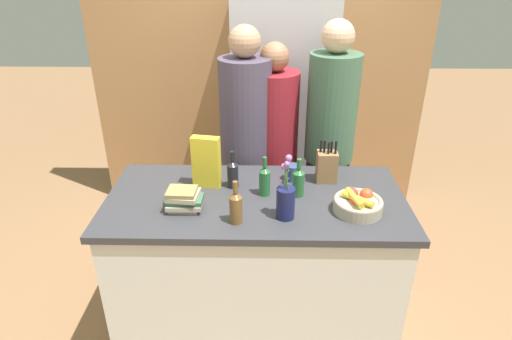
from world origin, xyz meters
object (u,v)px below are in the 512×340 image
refrigerator (281,115)px  person_in_blue (273,146)px  bottle_vinegar (298,181)px  person_in_red_tee (330,137)px  knife_block (327,166)px  book_stack (184,199)px  flower_vase (286,200)px  person_at_sink (246,140)px  bottle_oil (265,180)px  bottle_wine (236,206)px  cereal_box (206,162)px  fruit_bowl (358,203)px  coffee_mug (292,173)px  bottle_water (233,173)px

refrigerator → person_in_blue: size_ratio=1.17×
bottle_vinegar → person_in_red_tee: person_in_red_tee is taller
knife_block → book_stack: (-0.80, -0.34, -0.04)m
flower_vase → person_at_sink: bearing=105.8°
bottle_oil → bottle_wine: (-0.14, -0.29, 0.00)m
cereal_box → book_stack: cereal_box is taller
person_at_sink → person_in_blue: 0.21m
refrigerator → book_stack: (-0.56, -1.38, 0.02)m
flower_vase → book_stack: 0.54m
cereal_box → bottle_wine: cereal_box is taller
cereal_box → person_in_red_tee: size_ratio=0.17×
person_at_sink → person_in_blue: bearing=39.4°
bottle_oil → person_in_red_tee: 0.76m
person_in_blue → person_in_red_tee: 0.40m
bottle_wine → person_in_blue: 0.99m
cereal_box → person_in_red_tee: (0.78, 0.52, -0.05)m
cereal_box → person_in_red_tee: person_in_red_tee is taller
person_at_sink → flower_vase: bearing=-54.7°
flower_vase → fruit_bowl: bearing=10.0°
coffee_mug → bottle_water: bearing=-165.0°
refrigerator → coffee_mug: refrigerator is taller
book_stack → bottle_wine: bearing=-22.8°
cereal_box → person_in_blue: person_in_blue is taller
fruit_bowl → person_at_sink: size_ratio=0.15×
knife_block → person_in_red_tee: bearing=80.2°
knife_block → flower_vase: 0.49m
bottle_oil → coffee_mug: bearing=47.5°
knife_block → bottle_vinegar: (-0.18, -0.18, -0.01)m
knife_block → cereal_box: size_ratio=0.86×
flower_vase → bottle_vinegar: size_ratio=1.58×
book_stack → bottle_vinegar: 0.64m
refrigerator → book_stack: refrigerator is taller
person_at_sink → person_in_blue: size_ratio=1.07×
bottle_oil → bottle_wine: 0.32m
fruit_bowl → book_stack: size_ratio=1.29×
book_stack → person_in_red_tee: bearing=41.8°
refrigerator → person_in_red_tee: 0.68m
bottle_water → person_in_blue: bearing=67.4°
cereal_box → bottle_wine: bearing=-63.3°
knife_block → bottle_oil: size_ratio=1.14×
knife_block → bottle_vinegar: knife_block is taller
bottle_wine → person_in_red_tee: person_in_red_tee is taller
bottle_vinegar → person_in_blue: person_in_blue is taller
fruit_bowl → knife_block: knife_block is taller
knife_block → person_at_sink: size_ratio=0.15×
flower_vase → bottle_wine: (-0.25, -0.05, -0.01)m
flower_vase → book_stack: bearing=172.6°
flower_vase → bottle_wine: 0.26m
bottle_vinegar → book_stack: bearing=-165.4°
bottle_vinegar → bottle_water: size_ratio=1.00×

